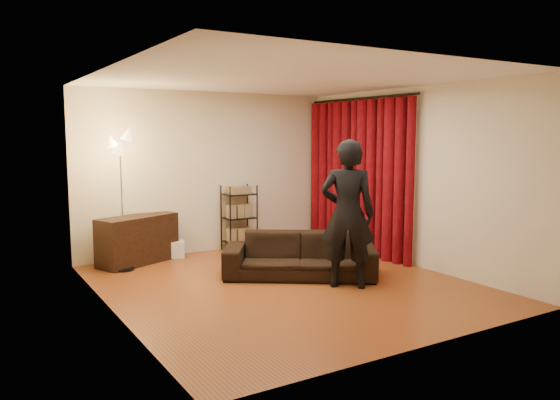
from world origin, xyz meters
TOP-DOWN VIEW (x-y plane):
  - floor at (0.00, 0.00)m, footprint 5.00×5.00m
  - ceiling at (0.00, 0.00)m, footprint 5.00×5.00m
  - wall_back at (0.00, 2.50)m, footprint 5.00×0.00m
  - wall_front at (0.00, -2.50)m, footprint 5.00×0.00m
  - wall_left at (-2.25, 0.00)m, footprint 0.00×5.00m
  - wall_right at (2.25, 0.00)m, footprint 0.00×5.00m
  - curtain_rod at (2.15, 1.12)m, footprint 0.04×2.65m
  - curtain at (2.13, 1.12)m, footprint 0.22×2.65m
  - sofa at (0.39, 0.24)m, footprint 2.20×1.86m
  - person at (0.64, -0.49)m, footprint 0.84×0.80m
  - media_cabinet at (-1.32, 2.23)m, footprint 1.36×0.94m
  - storage_boxes at (-0.70, 2.31)m, footprint 0.41×0.37m
  - wire_shelf at (0.47, 2.28)m, footprint 0.52×0.37m
  - floor_lamp at (-1.63, 1.89)m, footprint 0.47×0.47m

SIDE VIEW (x-z plane):
  - floor at x=0.00m, z-range 0.00..0.00m
  - storage_boxes at x=-0.70m, z-range 0.00..0.28m
  - sofa at x=0.39m, z-range 0.00..0.61m
  - media_cabinet at x=-1.32m, z-range 0.00..0.74m
  - wire_shelf at x=0.47m, z-range 0.00..1.13m
  - person at x=0.64m, z-range 0.00..1.93m
  - floor_lamp at x=-1.63m, z-range 0.00..2.00m
  - curtain at x=2.13m, z-range 0.00..2.55m
  - wall_back at x=0.00m, z-range -1.15..3.85m
  - wall_front at x=0.00m, z-range -1.15..3.85m
  - wall_left at x=-2.25m, z-range -1.15..3.85m
  - wall_right at x=2.25m, z-range -1.15..3.85m
  - curtain_rod at x=2.15m, z-range 2.56..2.60m
  - ceiling at x=0.00m, z-range 2.70..2.70m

